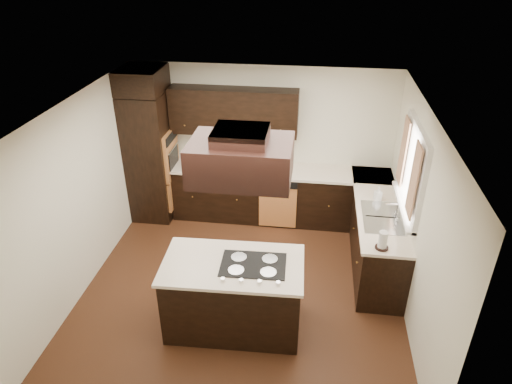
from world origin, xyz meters
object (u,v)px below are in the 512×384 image
oven_column (151,157)px  spice_rack (226,158)px  range_hood (241,160)px  island (234,296)px

oven_column → spice_rack: oven_column is taller
oven_column → range_hood: (1.88, -2.25, 1.10)m
range_hood → spice_rack: 2.67m
island → spice_rack: spice_rack is taller
range_hood → oven_column: bearing=129.7°
island → range_hood: 1.73m
range_hood → spice_rack: range_hood is taller
island → oven_column: bearing=124.6°
island → range_hood: (0.09, 0.14, 1.72)m
range_hood → island: bearing=-123.6°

